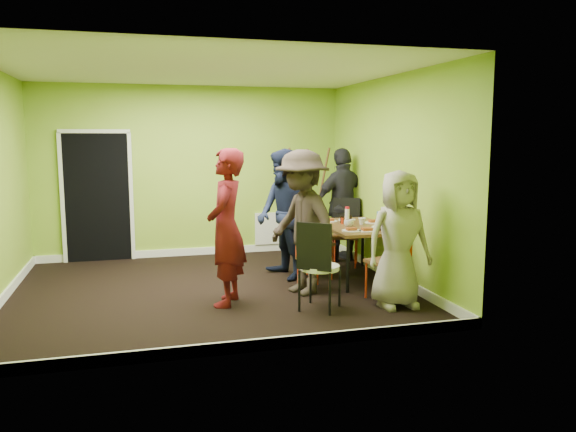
{
  "coord_description": "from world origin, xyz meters",
  "views": [
    {
      "loc": [
        -0.9,
        -7.11,
        1.97
      ],
      "look_at": [
        1.03,
        0.0,
        0.93
      ],
      "focal_mm": 35.0,
      "sensor_mm": 36.0,
      "label": 1
    }
  ],
  "objects_px": {
    "chair_left_near": "(309,253)",
    "person_left_near": "(302,222)",
    "dining_table": "(356,229)",
    "blue_bottle": "(379,219)",
    "person_front_end": "(398,239)",
    "orange_bottle": "(342,221)",
    "chair_front_end": "(392,255)",
    "chair_bentwood": "(318,262)",
    "easel": "(307,202)",
    "thermos": "(347,217)",
    "person_left_far": "(284,214)",
    "person_back_end": "(343,205)",
    "person_standing": "(226,227)",
    "chair_back_end": "(346,217)",
    "chair_left_far": "(307,236)"
  },
  "relations": [
    {
      "from": "chair_left_near",
      "to": "person_left_near",
      "type": "distance_m",
      "value": 0.47
    },
    {
      "from": "dining_table",
      "to": "blue_bottle",
      "type": "height_order",
      "value": "blue_bottle"
    },
    {
      "from": "blue_bottle",
      "to": "person_front_end",
      "type": "xyz_separation_m",
      "value": [
        -0.27,
        -1.14,
        -0.06
      ]
    },
    {
      "from": "dining_table",
      "to": "orange_bottle",
      "type": "distance_m",
      "value": 0.24
    },
    {
      "from": "chair_front_end",
      "to": "person_front_end",
      "type": "relative_size",
      "value": 0.63
    },
    {
      "from": "person_front_end",
      "to": "dining_table",
      "type": "bearing_deg",
      "value": 87.19
    },
    {
      "from": "chair_bentwood",
      "to": "blue_bottle",
      "type": "distance_m",
      "value": 1.65
    },
    {
      "from": "person_left_near",
      "to": "chair_bentwood",
      "type": "bearing_deg",
      "value": -21.75
    },
    {
      "from": "easel",
      "to": "thermos",
      "type": "xyz_separation_m",
      "value": [
        0.09,
        -1.61,
        -0.03
      ]
    },
    {
      "from": "person_left_far",
      "to": "person_back_end",
      "type": "relative_size",
      "value": 1.01
    },
    {
      "from": "person_left_far",
      "to": "person_front_end",
      "type": "relative_size",
      "value": 1.13
    },
    {
      "from": "dining_table",
      "to": "thermos",
      "type": "relative_size",
      "value": 6.71
    },
    {
      "from": "chair_bentwood",
      "to": "person_back_end",
      "type": "relative_size",
      "value": 0.58
    },
    {
      "from": "person_standing",
      "to": "person_left_near",
      "type": "height_order",
      "value": "person_standing"
    },
    {
      "from": "person_standing",
      "to": "person_front_end",
      "type": "bearing_deg",
      "value": 92.88
    },
    {
      "from": "person_left_far",
      "to": "chair_left_near",
      "type": "bearing_deg",
      "value": 0.6
    },
    {
      "from": "chair_back_end",
      "to": "chair_front_end",
      "type": "distance_m",
      "value": 2.11
    },
    {
      "from": "chair_back_end",
      "to": "thermos",
      "type": "xyz_separation_m",
      "value": [
        -0.31,
        -0.83,
        0.14
      ]
    },
    {
      "from": "chair_bentwood",
      "to": "person_front_end",
      "type": "relative_size",
      "value": 0.65
    },
    {
      "from": "person_left_far",
      "to": "person_back_end",
      "type": "height_order",
      "value": "person_left_far"
    },
    {
      "from": "person_left_near",
      "to": "person_front_end",
      "type": "distance_m",
      "value": 1.24
    },
    {
      "from": "blue_bottle",
      "to": "person_standing",
      "type": "distance_m",
      "value": 2.24
    },
    {
      "from": "orange_bottle",
      "to": "person_left_near",
      "type": "relative_size",
      "value": 0.05
    },
    {
      "from": "person_left_near",
      "to": "person_front_end",
      "type": "bearing_deg",
      "value": 28.82
    },
    {
      "from": "dining_table",
      "to": "person_front_end",
      "type": "bearing_deg",
      "value": -91.72
    },
    {
      "from": "chair_front_end",
      "to": "person_left_near",
      "type": "relative_size",
      "value": 0.56
    },
    {
      "from": "orange_bottle",
      "to": "chair_front_end",
      "type": "bearing_deg",
      "value": -84.37
    },
    {
      "from": "easel",
      "to": "orange_bottle",
      "type": "xyz_separation_m",
      "value": [
        0.05,
        -1.53,
        -0.1
      ]
    },
    {
      "from": "chair_left_far",
      "to": "dining_table",
      "type": "bearing_deg",
      "value": 70.19
    },
    {
      "from": "dining_table",
      "to": "orange_bottle",
      "type": "height_order",
      "value": "orange_bottle"
    },
    {
      "from": "chair_back_end",
      "to": "orange_bottle",
      "type": "distance_m",
      "value": 0.83
    },
    {
      "from": "person_standing",
      "to": "orange_bottle",
      "type": "bearing_deg",
      "value": 138.27
    },
    {
      "from": "person_standing",
      "to": "chair_left_far",
      "type": "bearing_deg",
      "value": 145.57
    },
    {
      "from": "easel",
      "to": "person_front_end",
      "type": "height_order",
      "value": "easel"
    },
    {
      "from": "orange_bottle",
      "to": "person_front_end",
      "type": "xyz_separation_m",
      "value": [
        0.11,
        -1.55,
        0.01
      ]
    },
    {
      "from": "dining_table",
      "to": "person_left_near",
      "type": "xyz_separation_m",
      "value": [
        -0.96,
        -0.55,
        0.21
      ]
    },
    {
      "from": "chair_left_far",
      "to": "orange_bottle",
      "type": "height_order",
      "value": "chair_left_far"
    },
    {
      "from": "person_back_end",
      "to": "person_front_end",
      "type": "bearing_deg",
      "value": 71.7
    },
    {
      "from": "thermos",
      "to": "person_left_far",
      "type": "height_order",
      "value": "person_left_far"
    },
    {
      "from": "dining_table",
      "to": "person_left_far",
      "type": "height_order",
      "value": "person_left_far"
    },
    {
      "from": "dining_table",
      "to": "person_front_end",
      "type": "relative_size",
      "value": 0.94
    },
    {
      "from": "easel",
      "to": "chair_left_far",
      "type": "bearing_deg",
      "value": -107.08
    },
    {
      "from": "person_back_end",
      "to": "chair_bentwood",
      "type": "bearing_deg",
      "value": 51.1
    },
    {
      "from": "chair_left_near",
      "to": "person_back_end",
      "type": "distance_m",
      "value": 1.91
    },
    {
      "from": "person_standing",
      "to": "person_back_end",
      "type": "height_order",
      "value": "person_standing"
    },
    {
      "from": "dining_table",
      "to": "easel",
      "type": "height_order",
      "value": "easel"
    },
    {
      "from": "blue_bottle",
      "to": "person_left_near",
      "type": "relative_size",
      "value": 0.12
    },
    {
      "from": "thermos",
      "to": "blue_bottle",
      "type": "relative_size",
      "value": 1.03
    },
    {
      "from": "chair_left_near",
      "to": "chair_bentwood",
      "type": "xyz_separation_m",
      "value": [
        -0.17,
        -0.89,
        0.09
      ]
    },
    {
      "from": "easel",
      "to": "person_back_end",
      "type": "xyz_separation_m",
      "value": [
        0.42,
        -0.58,
        0.01
      ]
    }
  ]
}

